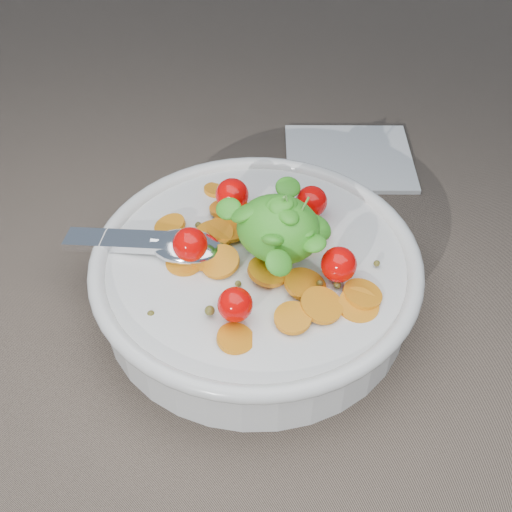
% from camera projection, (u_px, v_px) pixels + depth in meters
% --- Properties ---
extents(ground, '(6.00, 6.00, 0.00)m').
position_uv_depth(ground, '(236.00, 280.00, 0.64)').
color(ground, '#756353').
rests_on(ground, ground).
extents(bowl, '(0.33, 0.30, 0.13)m').
position_uv_depth(bowl, '(256.00, 274.00, 0.60)').
color(bowl, silver).
rests_on(bowl, ground).
extents(napkin, '(0.20, 0.19, 0.01)m').
position_uv_depth(napkin, '(349.00, 158.00, 0.78)').
color(napkin, white).
rests_on(napkin, ground).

